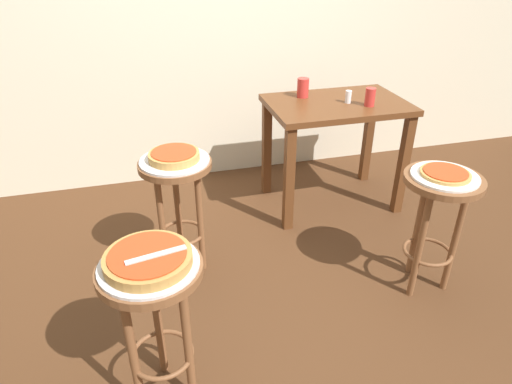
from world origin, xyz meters
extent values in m
plane|color=#4C2D19|center=(0.00, 0.00, 0.00)|extent=(6.00, 6.00, 0.00)
cylinder|color=brown|center=(-0.69, -0.43, 0.67)|extent=(0.39, 0.39, 0.03)
cylinder|color=brown|center=(-0.69, -0.30, 0.33)|extent=(0.04, 0.04, 0.65)
cylinder|color=brown|center=(-0.79, -0.49, 0.33)|extent=(0.04, 0.04, 0.65)
cylinder|color=brown|center=(-0.58, -0.49, 0.33)|extent=(0.04, 0.04, 0.65)
torus|color=brown|center=(-0.69, -0.43, 0.23)|extent=(0.26, 0.26, 0.02)
cylinder|color=silver|center=(-0.69, -0.43, 0.69)|extent=(0.37, 0.37, 0.01)
cylinder|color=#B78442|center=(-0.69, -0.43, 0.72)|extent=(0.32, 0.32, 0.04)
cylinder|color=red|center=(-0.69, -0.43, 0.74)|extent=(0.28, 0.28, 0.01)
cylinder|color=brown|center=(0.77, -0.10, 0.67)|extent=(0.39, 0.39, 0.03)
cylinder|color=brown|center=(0.77, 0.03, 0.33)|extent=(0.04, 0.04, 0.65)
cylinder|color=brown|center=(0.67, -0.16, 0.33)|extent=(0.04, 0.04, 0.65)
cylinder|color=brown|center=(0.88, -0.16, 0.33)|extent=(0.04, 0.04, 0.65)
torus|color=brown|center=(0.77, -0.10, 0.23)|extent=(0.26, 0.26, 0.02)
cylinder|color=silver|center=(0.77, -0.10, 0.69)|extent=(0.33, 0.33, 0.01)
cylinder|color=tan|center=(0.77, -0.10, 0.71)|extent=(0.24, 0.24, 0.01)
cylinder|color=red|center=(0.77, -0.10, 0.72)|extent=(0.21, 0.21, 0.01)
cylinder|color=brown|center=(-0.50, 0.43, 0.67)|extent=(0.39, 0.39, 0.03)
cylinder|color=brown|center=(-0.50, 0.55, 0.33)|extent=(0.04, 0.04, 0.65)
cylinder|color=brown|center=(-0.61, 0.37, 0.33)|extent=(0.04, 0.04, 0.65)
cylinder|color=brown|center=(-0.40, 0.37, 0.33)|extent=(0.04, 0.04, 0.65)
torus|color=brown|center=(-0.50, 0.43, 0.23)|extent=(0.26, 0.26, 0.02)
cylinder|color=silver|center=(-0.50, 0.43, 0.69)|extent=(0.37, 0.37, 0.01)
cylinder|color=tan|center=(-0.50, 0.43, 0.72)|extent=(0.27, 0.27, 0.04)
cylinder|color=red|center=(-0.50, 0.43, 0.74)|extent=(0.24, 0.24, 0.01)
cube|color=#5B3319|center=(0.63, 0.91, 0.74)|extent=(0.92, 0.61, 0.04)
cube|color=#5B3319|center=(0.22, 0.65, 0.36)|extent=(0.06, 0.06, 0.72)
cube|color=#5B3319|center=(1.04, 0.65, 0.36)|extent=(0.06, 0.06, 0.72)
cube|color=#5B3319|center=(0.22, 1.17, 0.36)|extent=(0.06, 0.06, 0.72)
cube|color=#5B3319|center=(1.04, 1.17, 0.36)|extent=(0.06, 0.06, 0.72)
cylinder|color=red|center=(0.80, 0.78, 0.82)|extent=(0.07, 0.07, 0.12)
cylinder|color=red|center=(0.45, 1.07, 0.83)|extent=(0.08, 0.08, 0.13)
cylinder|color=white|center=(0.69, 0.87, 0.80)|extent=(0.04, 0.04, 0.08)
cube|color=silver|center=(-0.66, -0.45, 0.75)|extent=(0.22, 0.07, 0.01)
camera|label=1|loc=(-0.65, -1.78, 1.73)|focal=31.93mm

